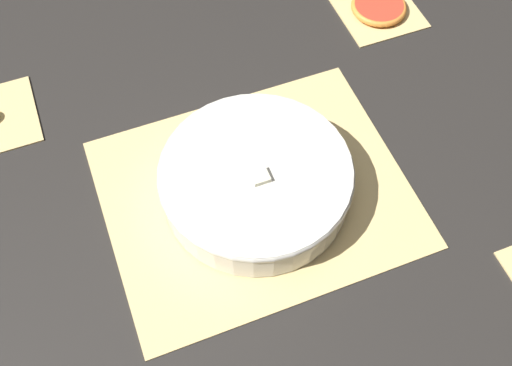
{
  "coord_description": "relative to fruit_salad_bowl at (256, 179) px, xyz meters",
  "views": [
    {
      "loc": [
        -0.16,
        -0.43,
        0.77
      ],
      "look_at": [
        0.0,
        0.0,
        0.03
      ],
      "focal_mm": 42.0,
      "sensor_mm": 36.0,
      "label": 1
    }
  ],
  "objects": [
    {
      "name": "ground_plane",
      "position": [
        0.0,
        0.0,
        -0.04
      ],
      "size": [
        6.0,
        6.0,
        0.0
      ],
      "primitive_type": "plane",
      "color": "black"
    },
    {
      "name": "bamboo_mat_center",
      "position": [
        0.0,
        0.0,
        -0.04
      ],
      "size": [
        0.44,
        0.37,
        0.01
      ],
      "color": "#D6B775",
      "rests_on": "ground_plane"
    },
    {
      "name": "grapefruit_slice",
      "position": [
        0.35,
        0.28,
        -0.03
      ],
      "size": [
        0.1,
        0.1,
        0.01
      ],
      "color": "red",
      "rests_on": "coaster_mat_far_right"
    },
    {
      "name": "coaster_mat_far_right",
      "position": [
        0.35,
        0.28,
        -0.04
      ],
      "size": [
        0.14,
        0.14,
        0.01
      ],
      "color": "#D6B775",
      "rests_on": "ground_plane"
    },
    {
      "name": "fruit_salad_bowl",
      "position": [
        0.0,
        0.0,
        0.0
      ],
      "size": [
        0.28,
        0.28,
        0.07
      ],
      "color": "silver",
      "rests_on": "bamboo_mat_center"
    }
  ]
}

